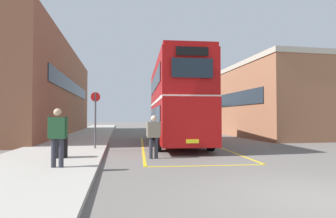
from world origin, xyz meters
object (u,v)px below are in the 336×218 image
(double_decker_bus, at_px, (176,102))
(pedestrian_waiting_near, at_px, (58,133))
(single_deck_bus, at_px, (184,116))
(litter_bin, at_px, (61,144))
(bus_stop_sign, at_px, (95,114))
(pedestrian_boarding, at_px, (154,134))

(double_decker_bus, distance_m, pedestrian_waiting_near, 8.97)
(single_deck_bus, relative_size, pedestrian_waiting_near, 5.09)
(litter_bin, bearing_deg, pedestrian_waiting_near, -81.66)
(bus_stop_sign, bearing_deg, litter_bin, -109.11)
(pedestrian_boarding, height_order, litter_bin, pedestrian_boarding)
(double_decker_bus, height_order, single_deck_bus, double_decker_bus)
(double_decker_bus, distance_m, litter_bin, 7.76)
(single_deck_bus, xyz_separation_m, pedestrian_waiting_near, (-9.35, -22.98, -0.50))
(double_decker_bus, distance_m, single_deck_bus, 16.30)
(double_decker_bus, distance_m, bus_stop_sign, 5.10)
(double_decker_bus, height_order, litter_bin, double_decker_bus)
(single_deck_bus, xyz_separation_m, pedestrian_boarding, (-6.25, -20.89, -0.68))
(single_deck_bus, bearing_deg, pedestrian_boarding, -106.67)
(pedestrian_waiting_near, bearing_deg, bus_stop_sign, 81.92)
(single_deck_bus, height_order, litter_bin, single_deck_bus)
(pedestrian_boarding, bearing_deg, pedestrian_waiting_near, -146.02)
(single_deck_bus, xyz_separation_m, bus_stop_sign, (-8.67, -18.19, 0.09))
(bus_stop_sign, bearing_deg, double_decker_bus, 29.63)
(pedestrian_waiting_near, distance_m, litter_bin, 2.07)
(single_deck_bus, bearing_deg, pedestrian_waiting_near, -112.15)
(pedestrian_boarding, height_order, bus_stop_sign, bus_stop_sign)
(single_deck_bus, distance_m, pedestrian_waiting_near, 24.81)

